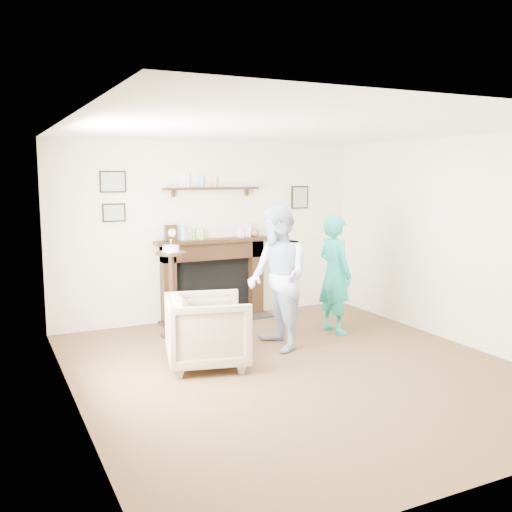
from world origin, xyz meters
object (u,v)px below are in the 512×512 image
Objects in this scene: woman at (333,332)px; armchair at (208,365)px; man at (278,349)px; pedestal_table at (172,277)px.

armchair is at bearing 98.26° from woman.
armchair is 0.50× the size of man.
pedestal_table is (-0.95, 1.07, 0.76)m from man.
woman is (1.00, 0.32, 0.00)m from man.
armchair is 0.98m from man.
man reaches higher than armchair.
pedestal_table is (0.01, 1.26, 0.76)m from armchair.
pedestal_table is at bearing 62.55° from woman.
woman is 1.24× the size of pedestal_table.
pedestal_table reaches higher than man.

